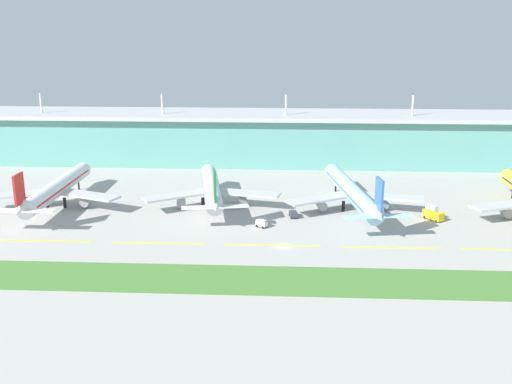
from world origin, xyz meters
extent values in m
plane|color=#A8A59E|center=(0.00, 0.00, 0.00)|extent=(600.00, 600.00, 0.00)
cube|color=#5B9E93|center=(0.00, 109.42, 10.84)|extent=(280.00, 28.00, 21.68)
cube|color=#B2B2B7|center=(0.00, 109.42, 22.58)|extent=(288.00, 34.00, 1.80)
cylinder|color=silver|center=(-112.00, 103.82, 27.98)|extent=(0.90, 0.90, 9.00)
cylinder|color=silver|center=(-56.00, 103.82, 27.98)|extent=(0.90, 0.90, 9.00)
cylinder|color=silver|center=(0.00, 103.82, 27.98)|extent=(0.90, 0.90, 9.00)
cylinder|color=silver|center=(56.00, 103.82, 27.98)|extent=(0.90, 0.90, 9.00)
cylinder|color=white|center=(-80.56, 37.38, 6.50)|extent=(6.08, 55.66, 5.80)
cone|color=white|center=(-80.71, 67.19, 6.50)|extent=(5.53, 4.03, 5.51)
cone|color=white|center=(-80.41, 6.56, 7.70)|extent=(4.96, 6.65, 5.72)
cube|color=red|center=(-80.41, 7.56, 14.15)|extent=(0.73, 6.40, 9.50)
cube|color=white|center=(-85.91, 7.03, 7.50)|extent=(10.02, 3.25, 0.36)
cube|color=white|center=(-74.91, 7.09, 7.50)|extent=(10.02, 3.25, 0.36)
cube|color=#B7BABF|center=(-92.54, 32.89, 5.20)|extent=(24.79, 15.39, 0.70)
cylinder|color=gray|center=(-91.35, 34.34, 2.40)|extent=(3.22, 4.52, 3.20)
cube|color=#B7BABF|center=(-68.54, 33.01, 5.20)|extent=(24.81, 15.20, 0.70)
cylinder|color=gray|center=(-69.75, 34.45, 2.40)|extent=(3.22, 4.52, 3.20)
cylinder|color=black|center=(-80.67, 58.24, 1.80)|extent=(0.70, 0.70, 3.60)
cylinder|color=black|center=(-83.75, 34.36, 1.80)|extent=(1.10, 1.10, 3.60)
cylinder|color=black|center=(-77.35, 34.39, 1.80)|extent=(1.10, 1.10, 3.60)
cube|color=red|center=(-80.56, 37.38, 6.90)|extent=(6.09, 50.10, 0.60)
cylinder|color=silver|center=(-26.06, 40.66, 6.50)|extent=(14.15, 49.25, 5.80)
cone|color=silver|center=(-30.62, 66.76, 6.50)|extent=(6.12, 4.89, 5.51)
cone|color=silver|center=(-21.33, 13.58, 7.70)|extent=(6.00, 7.38, 5.72)
cube|color=#146B38|center=(-21.50, 14.57, 14.15)|extent=(1.79, 6.42, 9.50)
cube|color=silver|center=(-26.84, 13.13, 7.50)|extent=(10.40, 4.87, 0.36)
cube|color=silver|center=(-16.00, 15.02, 7.50)|extent=(10.40, 4.87, 0.36)
cube|color=#B7BABF|center=(-37.12, 34.24, 5.20)|extent=(23.97, 18.46, 0.70)
cylinder|color=gray|center=(-36.19, 35.87, 2.40)|extent=(3.93, 4.98, 3.20)
cube|color=#B7BABF|center=(-13.48, 38.37, 5.20)|extent=(24.89, 11.68, 0.70)
cylinder|color=gray|center=(-14.91, 39.58, 2.40)|extent=(3.93, 4.98, 3.20)
cylinder|color=black|center=(-29.23, 58.76, 1.80)|extent=(0.70, 0.70, 3.60)
cylinder|color=black|center=(-28.70, 37.16, 1.80)|extent=(1.10, 1.10, 3.60)
cylinder|color=black|center=(-22.39, 38.26, 1.80)|extent=(1.10, 1.10, 3.60)
cube|color=#146B38|center=(-26.06, 40.66, 6.90)|extent=(13.34, 44.43, 0.60)
cylinder|color=#9ED1EA|center=(23.16, 38.94, 6.50)|extent=(14.86, 59.23, 5.80)
cone|color=#9ED1EA|center=(18.29, 70.09, 6.50)|extent=(6.06, 4.80, 5.51)
cone|color=#9ED1EA|center=(28.19, 6.81, 7.70)|extent=(5.90, 7.31, 5.72)
cube|color=#2D5BB7|center=(28.04, 7.80, 14.15)|extent=(1.68, 6.43, 9.50)
cube|color=#9ED1EA|center=(22.68, 6.46, 7.50)|extent=(10.37, 4.71, 0.36)
cube|color=#9ED1EA|center=(33.55, 8.16, 7.50)|extent=(10.37, 4.71, 0.36)
cube|color=#B7BABF|center=(11.99, 32.72, 5.20)|extent=(24.09, 18.16, 0.70)
cylinder|color=gray|center=(12.95, 34.33, 2.40)|extent=(3.86, 4.94, 3.20)
cube|color=#B7BABF|center=(35.70, 36.43, 5.20)|extent=(24.92, 12.06, 0.70)
cylinder|color=gray|center=(34.30, 37.67, 2.40)|extent=(3.86, 4.94, 3.20)
cylinder|color=black|center=(19.74, 60.82, 1.80)|extent=(0.70, 0.70, 3.60)
cylinder|color=black|center=(20.47, 35.48, 1.80)|extent=(1.10, 1.10, 3.60)
cylinder|color=black|center=(26.79, 36.47, 1.80)|extent=(1.10, 1.10, 3.60)
cube|color=#2D5BB7|center=(23.16, 38.94, 6.90)|extent=(13.99, 53.40, 0.60)
cone|color=yellow|center=(85.02, 64.49, 6.50)|extent=(5.56, 4.07, 5.51)
cube|color=#B7BABF|center=(72.57, 28.50, 5.20)|extent=(24.83, 15.05, 0.70)
cylinder|color=gray|center=(73.79, 29.92, 2.40)|extent=(3.26, 4.54, 3.20)
cube|color=yellow|center=(-71.00, 1.03, 0.02)|extent=(28.00, 0.70, 0.04)
cube|color=yellow|center=(-37.00, 1.03, 0.02)|extent=(28.00, 0.70, 0.04)
cube|color=yellow|center=(-3.00, 1.03, 0.02)|extent=(28.00, 0.70, 0.04)
cube|color=yellow|center=(31.00, 1.03, 0.02)|extent=(28.00, 0.70, 0.04)
cube|color=yellow|center=(65.00, 1.03, 0.02)|extent=(28.00, 0.70, 0.04)
cube|color=#477A33|center=(0.00, -23.63, 0.05)|extent=(300.00, 18.00, 0.10)
cube|color=silver|center=(-7.06, 17.05, 1.25)|extent=(3.99, 3.52, 1.60)
cube|color=silver|center=(-7.06, 17.05, 2.40)|extent=(3.69, 3.32, 0.16)
cylinder|color=black|center=(-8.56, 17.10, 0.45)|extent=(0.94, 0.80, 0.90)
cylinder|color=black|center=(-7.64, 18.44, 0.45)|extent=(0.94, 0.80, 0.90)
cylinder|color=black|center=(-6.48, 15.67, 0.45)|extent=(0.94, 0.80, 0.90)
cylinder|color=black|center=(-5.56, 17.01, 0.45)|extent=(0.94, 0.80, 0.90)
cube|color=#333842|center=(3.19, 27.87, 1.15)|extent=(3.16, 4.76, 1.40)
cylinder|color=black|center=(4.53, 26.55, 0.45)|extent=(0.51, 0.95, 0.90)
cylinder|color=black|center=(2.41, 26.16, 0.45)|extent=(0.51, 0.95, 0.90)
cylinder|color=black|center=(3.98, 29.58, 0.45)|extent=(0.51, 0.95, 0.90)
cylinder|color=black|center=(1.85, 29.19, 0.45)|extent=(0.51, 0.95, 0.90)
cube|color=gold|center=(49.27, 27.55, 1.75)|extent=(6.16, 7.43, 2.60)
cylinder|color=silver|center=(48.82, 28.22, 3.95)|extent=(3.88, 4.44, 2.00)
cylinder|color=black|center=(51.64, 26.10, 0.45)|extent=(0.79, 0.94, 0.90)
cylinder|color=black|center=(49.69, 24.81, 0.45)|extent=(0.79, 0.94, 0.90)
cylinder|color=black|center=(48.84, 30.30, 0.45)|extent=(0.79, 0.94, 0.90)
cylinder|color=black|center=(46.89, 29.00, 0.45)|extent=(0.79, 0.94, 0.90)
camera|label=1|loc=(0.67, -160.43, 61.70)|focal=41.34mm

